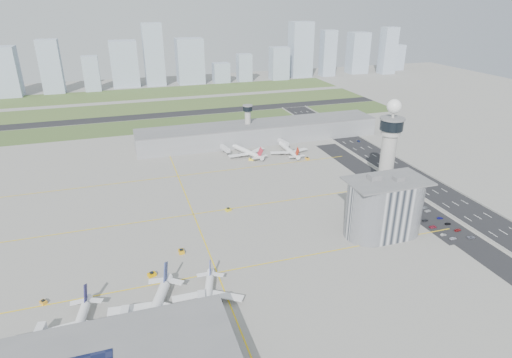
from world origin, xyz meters
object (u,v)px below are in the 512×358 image
object	(u,v)px
tug_3	(228,209)
car_hw_4	(313,123)
car_lot_0	(453,238)
car_lot_8	(448,224)
tug_0	(43,302)
car_hw_1	(410,176)
admin_building	(384,207)
tug_2	(152,274)
secondary_tower	(248,120)
car_lot_6	(471,237)
car_lot_11	(425,208)
car_hw_2	(359,141)
control_tower	(388,150)
car_lot_3	(425,220)
airplane_near_b	(153,306)
jet_bridge_near_2	(202,319)
airplane_far_b	(289,147)
airplane_near_a	(76,325)
car_lot_7	(458,230)
car_lot_10	(428,211)
car_lot_4	(414,213)
jet_bridge_far_1	(279,142)
tug_4	(251,159)
car_lot_1	(443,235)
car_lot_5	(410,211)
jet_bridge_near_1	(121,336)
car_lot_2	(433,227)
jet_bridge_far_0	(222,148)
tug_5	(307,158)
airplane_far_a	(247,149)
car_lot_9	(440,218)
tug_1	(181,251)
airplane_near_c	(207,293)
jet_bridge_near_0	(31,356)

from	to	relation	value
tug_3	car_hw_4	world-z (taller)	tug_3
car_lot_0	car_lot_8	bearing A→B (deg)	-27.92
tug_0	car_hw_1	world-z (taller)	tug_0
admin_building	tug_2	xyz separation A→B (m)	(-120.67, -1.27, -14.28)
tug_3	secondary_tower	bearing A→B (deg)	-40.76
car_lot_6	car_lot_11	distance (m)	35.92
tug_2	car_lot_8	world-z (taller)	tug_2
car_lot_11	car_hw_2	xyz separation A→B (m)	(28.12, 124.14, -0.05)
control_tower	tug_2	world-z (taller)	control_tower
car_lot_3	car_hw_4	world-z (taller)	car_hw_4
airplane_near_b	jet_bridge_near_2	world-z (taller)	airplane_near_b
car_lot_0	airplane_far_b	bearing A→B (deg)	15.97
airplane_near_a	car_lot_7	bearing A→B (deg)	106.14
car_lot_7	car_lot_10	xyz separation A→B (m)	(-0.71, 23.68, -0.03)
car_lot_4	car_lot_0	bearing A→B (deg)	-173.91
jet_bridge_far_1	tug_4	xyz separation A→B (m)	(-33.33, -27.96, -1.80)
car_lot_1	car_lot_5	world-z (taller)	car_lot_1
jet_bridge_near_1	tug_3	size ratio (longest dim) A/B	4.20
airplane_near_a	car_lot_2	distance (m)	182.73
admin_building	airplane_far_b	size ratio (longest dim) A/B	1.12
tug_3	car_lot_7	bearing A→B (deg)	-137.28
tug_0	car_hw_2	world-z (taller)	tug_0
car_lot_10	car_hw_2	xyz separation A→B (m)	(29.16, 128.05, -0.01)
control_tower	admin_building	xyz separation A→B (m)	(-20.01, -30.00, -19.74)
jet_bridge_far_0	tug_3	world-z (taller)	jet_bridge_far_0
control_tower	airplane_near_a	size ratio (longest dim) A/B	1.71
tug_5	car_lot_1	bearing A→B (deg)	83.84
tug_3	car_lot_5	xyz separation A→B (m)	(101.54, -34.69, -0.41)
jet_bridge_near_2	jet_bridge_far_0	bearing A→B (deg)	-5.91
airplane_far_a	car_lot_1	xyz separation A→B (m)	(63.39, -150.71, -5.06)
car_lot_0	car_lot_4	distance (m)	30.03
car_lot_3	car_hw_2	bearing A→B (deg)	-21.63
airplane_near_b	car_lot_9	world-z (taller)	airplane_near_b
car_lot_2	car_lot_6	size ratio (longest dim) A/B	1.01
tug_1	jet_bridge_far_1	bearing A→B (deg)	48.90
airplane_far_a	car_hw_1	bearing A→B (deg)	-148.27
car_lot_2	car_lot_11	bearing A→B (deg)	-27.86
tug_4	car_lot_0	bearing A→B (deg)	60.27
tug_4	car_lot_6	distance (m)	163.86
jet_bridge_near_2	jet_bridge_far_0	world-z (taller)	same
control_tower	airplane_near_c	world-z (taller)	control_tower
car_lot_5	car_lot_8	world-z (taller)	car_lot_8
car_lot_7	airplane_far_a	bearing A→B (deg)	17.65
jet_bridge_near_0	car_lot_8	world-z (taller)	jet_bridge_near_0
car_lot_3	car_hw_4	size ratio (longest dim) A/B	1.03
tug_1	car_hw_1	distance (m)	174.65
airplane_near_a	jet_bridge_near_0	bearing A→B (deg)	-50.38
tug_3	tug_5	size ratio (longest dim) A/B	1.06
airplane_near_c	car_lot_6	world-z (taller)	airplane_near_c
control_tower	car_lot_9	size ratio (longest dim) A/B	19.05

